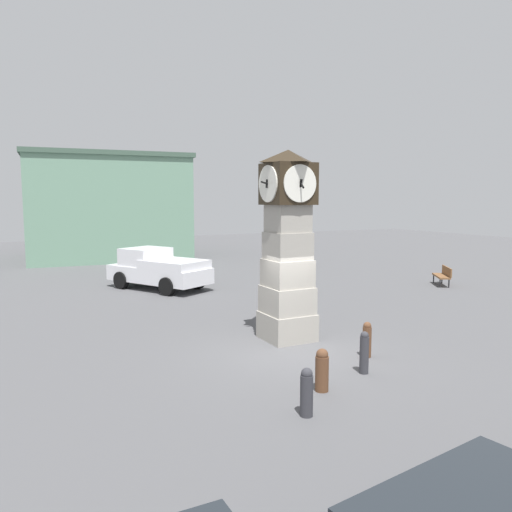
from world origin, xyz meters
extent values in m
plane|color=#4C4C4F|center=(0.00, 0.00, 0.00)|extent=(84.28, 84.28, 0.00)
cube|color=#9F9A90|center=(0.54, 1.03, 0.40)|extent=(1.36, 1.36, 0.79)
cube|color=#9F998F|center=(0.54, 1.03, 1.19)|extent=(1.28, 1.28, 0.79)
cube|color=#9A958B|center=(0.54, 1.03, 1.98)|extent=(1.19, 1.19, 0.79)
cube|color=#A19B91|center=(0.54, 1.03, 2.77)|extent=(1.11, 1.11, 0.79)
cube|color=#A09B90|center=(0.54, 1.03, 3.56)|extent=(1.03, 1.03, 0.79)
cube|color=#2D2316|center=(0.54, 1.03, 4.55)|extent=(1.26, 1.26, 1.18)
cylinder|color=white|center=(0.54, 1.68, 4.55)|extent=(1.04, 0.04, 1.04)
cube|color=black|center=(0.54, 1.71, 4.55)|extent=(0.06, 0.16, 0.22)
cube|color=black|center=(0.54, 1.71, 4.55)|extent=(0.04, 0.39, 0.06)
cylinder|color=white|center=(0.54, 0.38, 4.55)|extent=(1.04, 0.04, 1.04)
cube|color=black|center=(0.54, 0.34, 4.55)|extent=(0.06, 0.11, 0.23)
cube|color=black|center=(0.54, 0.34, 4.55)|extent=(0.04, 0.32, 0.28)
cylinder|color=white|center=(1.19, 1.03, 4.55)|extent=(0.04, 1.04, 1.04)
cube|color=black|center=(1.22, 1.03, 4.55)|extent=(0.20, 0.06, 0.18)
cube|color=black|center=(1.22, 1.03, 4.55)|extent=(0.38, 0.04, 0.17)
cylinder|color=white|center=(-0.11, 1.03, 4.55)|extent=(0.04, 1.04, 1.04)
cube|color=black|center=(-0.14, 1.03, 4.55)|extent=(0.06, 0.06, 0.24)
cube|color=black|center=(-0.14, 1.03, 4.55)|extent=(0.38, 0.04, 0.14)
pyramid|color=#2D2316|center=(0.54, 1.03, 5.33)|extent=(1.33, 1.33, 0.38)
cylinder|color=#333338|center=(-1.80, -3.69, 0.40)|extent=(0.25, 0.25, 0.80)
sphere|color=#333338|center=(-1.80, -3.69, 0.84)|extent=(0.22, 0.22, 0.22)
cylinder|color=brown|center=(-0.83, -2.78, 0.38)|extent=(0.29, 0.29, 0.76)
sphere|color=brown|center=(-0.83, -2.78, 0.81)|extent=(0.26, 0.26, 0.26)
cylinder|color=#333338|center=(0.69, -2.32, 0.44)|extent=(0.22, 0.22, 0.89)
sphere|color=#333338|center=(0.69, -2.32, 0.92)|extent=(0.20, 0.20, 0.20)
cylinder|color=brown|center=(1.55, -1.37, 0.40)|extent=(0.23, 0.23, 0.80)
sphere|color=brown|center=(1.55, -1.37, 0.83)|extent=(0.21, 0.21, 0.21)
cube|color=silver|center=(-0.49, 10.88, 0.70)|extent=(4.13, 5.27, 0.70)
cube|color=silver|center=(-0.90, 11.63, 1.45)|extent=(2.52, 2.43, 0.80)
cube|color=silver|center=(-0.03, 10.02, 1.23)|extent=(3.07, 3.34, 0.36)
cylinder|color=black|center=(-2.04, 11.71, 0.40)|extent=(0.63, 0.84, 0.80)
cylinder|color=black|center=(-0.35, 12.63, 0.40)|extent=(0.63, 0.84, 0.80)
cylinder|color=black|center=(-0.64, 9.13, 0.40)|extent=(0.63, 0.84, 0.80)
cylinder|color=black|center=(1.06, 10.05, 0.40)|extent=(0.63, 0.84, 0.80)
cube|color=brown|center=(11.84, 5.66, 0.45)|extent=(1.30, 1.61, 0.08)
cube|color=brown|center=(12.04, 5.53, 0.70)|extent=(0.93, 1.37, 0.40)
cylinder|color=#262628|center=(12.02, 6.31, 0.23)|extent=(0.06, 0.06, 0.45)
cylinder|color=#262628|center=(11.31, 5.24, 0.23)|extent=(0.06, 0.06, 0.45)
cylinder|color=#262628|center=(12.36, 6.09, 0.23)|extent=(0.06, 0.06, 0.45)
cylinder|color=#262628|center=(11.65, 5.02, 0.23)|extent=(0.06, 0.06, 0.45)
cube|color=gray|center=(-0.16, 25.30, 3.43)|extent=(11.07, 9.96, 6.86)
cube|color=#405849|center=(-0.16, 25.30, 7.01)|extent=(11.40, 10.26, 0.30)
camera|label=1|loc=(-6.78, -11.38, 4.12)|focal=35.00mm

